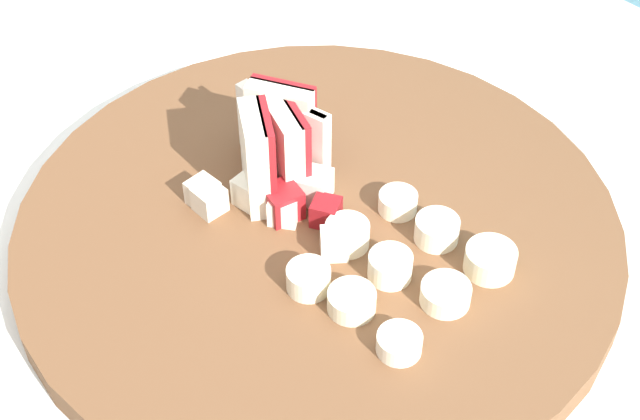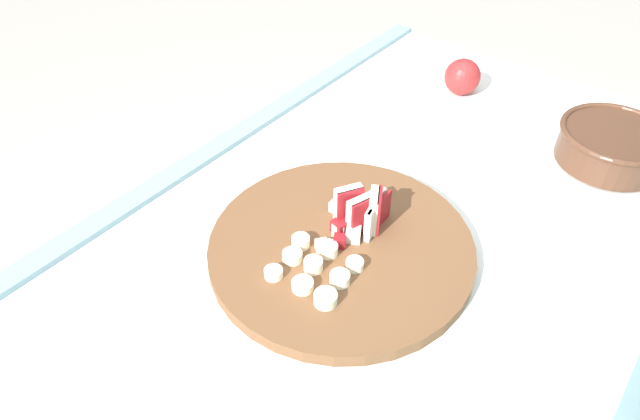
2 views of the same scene
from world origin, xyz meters
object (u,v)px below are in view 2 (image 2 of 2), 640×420
at_px(apple_dice_pile, 341,225).
at_px(ceramic_bowl, 612,145).
at_px(apple_wedge_fan, 365,212).
at_px(cutting_board, 341,248).
at_px(whole_apple, 462,77).
at_px(banana_slice_rows, 316,269).

height_order(apple_dice_pile, ceramic_bowl, ceramic_bowl).
distance_m(apple_wedge_fan, apple_dice_pile, 0.04).
height_order(apple_wedge_fan, ceramic_bowl, apple_wedge_fan).
relative_size(apple_wedge_fan, apple_dice_pile, 0.68).
height_order(cutting_board, whole_apple, whole_apple).
bearing_deg(whole_apple, apple_dice_pile, 6.93).
bearing_deg(banana_slice_rows, cutting_board, -174.65).
relative_size(apple_wedge_fan, whole_apple, 1.03).
bearing_deg(apple_wedge_fan, whole_apple, -169.88).
height_order(apple_wedge_fan, banana_slice_rows, apple_wedge_fan).
bearing_deg(apple_dice_pile, whole_apple, -173.07).
bearing_deg(ceramic_bowl, whole_apple, -101.12).
xyz_separation_m(banana_slice_rows, ceramic_bowl, (-0.50, 0.22, 0.01)).
bearing_deg(cutting_board, ceramic_bowl, 152.73).
bearing_deg(whole_apple, cutting_board, 8.46).
xyz_separation_m(apple_wedge_fan, whole_apple, (-0.45, -0.08, -0.01)).
xyz_separation_m(apple_wedge_fan, apple_dice_pile, (0.03, -0.02, -0.02)).
height_order(apple_dice_pile, whole_apple, whole_apple).
bearing_deg(cutting_board, apple_wedge_fan, 171.54).
relative_size(ceramic_bowl, whole_apple, 2.55).
bearing_deg(apple_dice_pile, banana_slice_rows, 14.58).
height_order(cutting_board, ceramic_bowl, ceramic_bowl).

